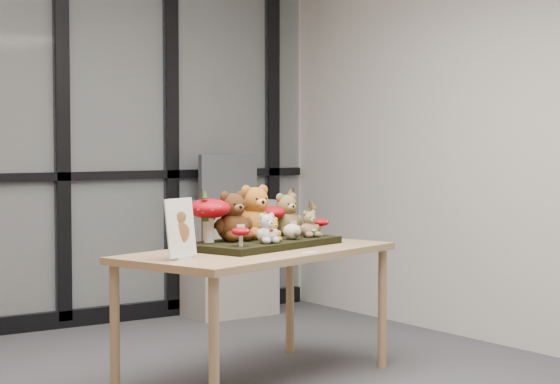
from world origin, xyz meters
TOP-DOWN VIEW (x-y plane):
  - room_shell at (0.00, 0.00)m, footprint 5.00×5.00m
  - display_table at (0.68, 0.38)m, footprint 1.69×1.18m
  - diorama_tray at (0.77, 0.47)m, footprint 0.97×0.68m
  - bear_pooh_yellow at (0.78, 0.57)m, footprint 0.30×0.29m
  - bear_brown_medium at (0.61, 0.52)m, footprint 0.28×0.26m
  - bear_tan_back at (1.05, 0.65)m, footprint 0.25×0.23m
  - bear_small_yellow at (0.75, 0.36)m, footprint 0.13×0.13m
  - bear_white_bow at (0.69, 0.31)m, footprint 0.16×0.16m
  - bear_beige_small at (1.07, 0.45)m, footprint 0.15×0.15m
  - plush_cream_hedgehog at (0.92, 0.40)m, footprint 0.09×0.08m
  - mushroom_back_left at (0.46, 0.52)m, footprint 0.23×0.23m
  - mushroom_back_right at (0.93, 0.63)m, footprint 0.17×0.17m
  - mushroom_front_left at (0.49, 0.26)m, footprint 0.10×0.10m
  - mushroom_front_right at (1.18, 0.49)m, footprint 0.10×0.10m
  - sprig_green_far_left at (0.39, 0.48)m, footprint 0.05×0.05m
  - sprig_green_mid_left at (0.51, 0.56)m, footprint 0.05×0.05m
  - sprig_dry_far_right at (1.13, 0.68)m, footprint 0.05×0.05m
  - sprig_dry_mid_right at (1.16, 0.57)m, footprint 0.05×0.05m
  - sprig_green_centre at (0.63, 0.61)m, footprint 0.05×0.05m
  - sign_holder at (0.13, 0.23)m, footprint 0.21×0.12m
  - label_card at (0.81, 0.10)m, footprint 0.09×0.03m
  - cabinet at (1.66, 2.24)m, footprint 0.64×0.37m
  - monitor at (1.66, 2.26)m, footprint 0.48×0.05m

SIDE VIEW (x-z plane):
  - cabinet at x=1.66m, z-range 0.00..0.85m
  - display_table at x=0.68m, z-range 0.29..1.01m
  - label_card at x=0.81m, z-range 0.72..0.72m
  - diorama_tray at x=0.77m, z-range 0.72..0.76m
  - plush_cream_hedgehog at x=0.92m, z-range 0.76..0.85m
  - mushroom_front_right at x=1.18m, z-range 0.76..0.86m
  - mushroom_front_left at x=0.49m, z-range 0.76..0.87m
  - bear_small_yellow at x=0.75m, z-range 0.76..0.90m
  - bear_beige_small at x=1.07m, z-range 0.76..0.92m
  - bear_white_bow at x=0.69m, z-range 0.76..0.93m
  - sprig_green_centre at x=0.63m, z-range 0.76..0.93m
  - mushroom_back_right at x=0.93m, z-range 0.76..0.95m
  - sprig_green_mid_left at x=0.51m, z-range 0.76..0.95m
  - sprig_dry_mid_right at x=1.16m, z-range 0.76..0.95m
  - sign_holder at x=0.13m, z-range 0.71..1.01m
  - mushroom_back_left at x=0.46m, z-range 0.76..1.02m
  - bear_tan_back at x=1.05m, z-range 0.76..1.02m
  - sprig_dry_far_right at x=1.13m, z-range 0.76..1.03m
  - sprig_green_far_left at x=0.39m, z-range 0.76..1.05m
  - bear_brown_medium at x=0.61m, z-range 0.76..1.05m
  - bear_pooh_yellow at x=0.78m, z-range 0.76..1.08m
  - monitor at x=1.66m, z-range 0.85..1.19m
  - room_shell at x=0.00m, z-range -0.82..4.18m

